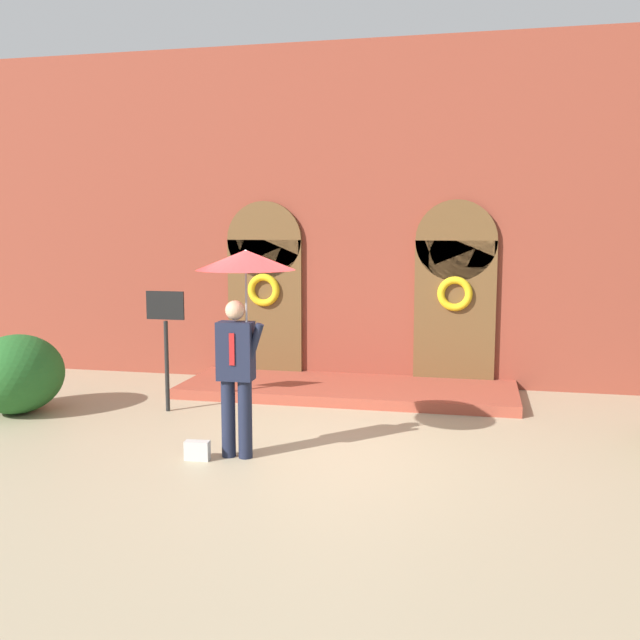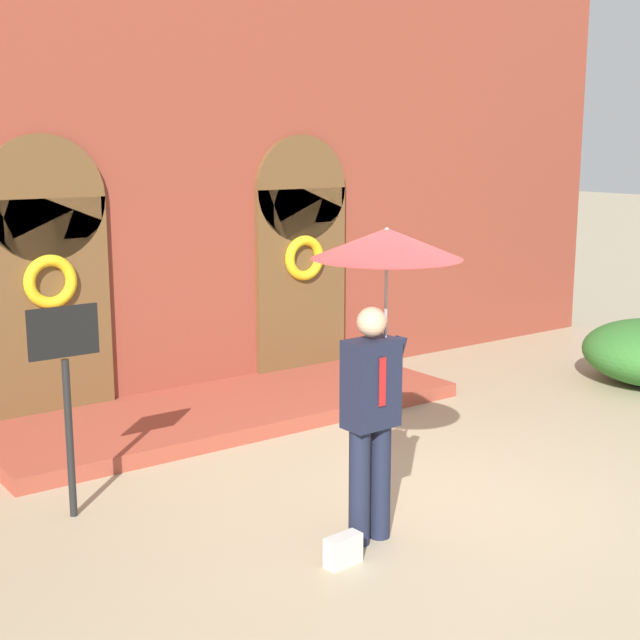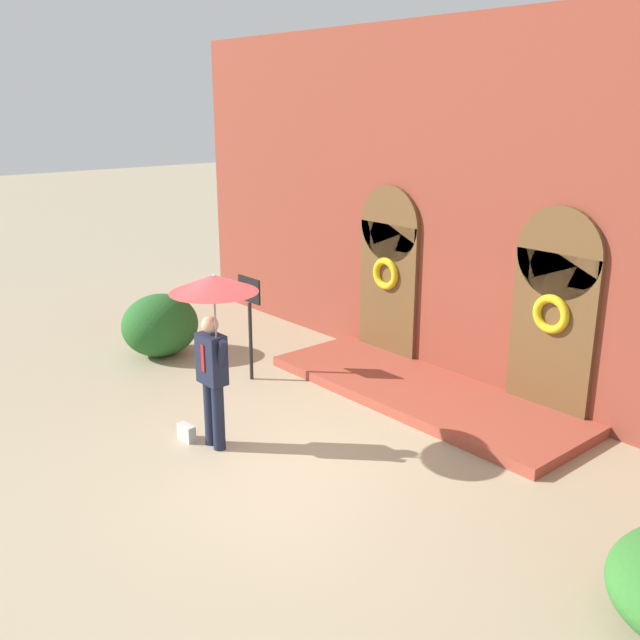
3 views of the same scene
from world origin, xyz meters
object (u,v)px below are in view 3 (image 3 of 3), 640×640
handbag (186,433)px  sign_post (250,311)px  shrub_left (160,325)px  person_with_umbrella (213,309)px

handbag → sign_post: (-1.24, 1.95, 1.05)m
shrub_left → sign_post: bearing=15.0°
handbag → person_with_umbrella: bearing=17.6°
shrub_left → handbag: bearing=-23.4°
handbag → sign_post: bearing=118.3°
handbag → sign_post: size_ratio=0.16×
person_with_umbrella → shrub_left: 4.19m
person_with_umbrella → handbag: (-0.50, -0.20, -1.80)m
handbag → shrub_left: bearing=152.5°
handbag → shrub_left: (-3.27, 1.41, 0.45)m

